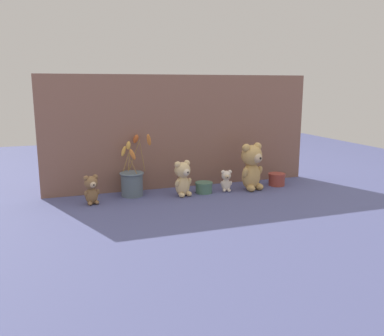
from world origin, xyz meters
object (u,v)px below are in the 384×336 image
at_px(teddy_bear_medium, 183,178).
at_px(teddy_bear_small, 91,189).
at_px(flower_vase, 132,180).
at_px(decorative_tin_short, 277,179).
at_px(teddy_bear_tiny, 226,180).
at_px(teddy_bear_large, 252,166).
at_px(decorative_tin_tall, 204,187).

height_order(teddy_bear_medium, teddy_bear_small, teddy_bear_medium).
bearing_deg(flower_vase, teddy_bear_small, -158.08).
bearing_deg(teddy_bear_medium, decorative_tin_short, 3.53).
distance_m(teddy_bear_tiny, flower_vase, 0.47).
height_order(teddy_bear_medium, flower_vase, flower_vase).
xyz_separation_m(teddy_bear_medium, teddy_bear_tiny, (0.23, 0.01, -0.03)).
bearing_deg(teddy_bear_medium, flower_vase, 159.62).
relative_size(teddy_bear_large, teddy_bear_tiny, 2.18).
relative_size(teddy_bear_large, decorative_tin_tall, 2.76).
xyz_separation_m(teddy_bear_tiny, decorative_tin_short, (0.31, 0.02, -0.02)).
xyz_separation_m(teddy_bear_large, teddy_bear_small, (-0.80, 0.01, -0.06)).
distance_m(teddy_bear_medium, decorative_tin_short, 0.55).
bearing_deg(decorative_tin_tall, decorative_tin_short, 1.72).
relative_size(teddy_bear_medium, decorative_tin_tall, 1.99).
xyz_separation_m(teddy_bear_small, teddy_bear_tiny, (0.67, 0.00, -0.01)).
bearing_deg(teddy_bear_tiny, decorative_tin_short, 4.57).
bearing_deg(teddy_bear_tiny, teddy_bear_small, -179.65).
xyz_separation_m(teddy_bear_medium, decorative_tin_short, (0.54, 0.03, -0.06)).
distance_m(teddy_bear_tiny, decorative_tin_short, 0.31).
distance_m(teddy_bear_medium, decorative_tin_tall, 0.14).
xyz_separation_m(teddy_bear_small, decorative_tin_tall, (0.55, 0.02, -0.04)).
bearing_deg(decorative_tin_short, teddy_bear_medium, -176.47).
distance_m(flower_vase, decorative_tin_short, 0.78).
bearing_deg(teddy_bear_small, decorative_tin_short, 1.68).
xyz_separation_m(teddy_bear_large, flower_vase, (-0.60, 0.09, -0.05)).
height_order(flower_vase, decorative_tin_short, flower_vase).
xyz_separation_m(teddy_bear_large, teddy_bear_tiny, (-0.14, 0.01, -0.07)).
distance_m(flower_vase, decorative_tin_tall, 0.36).
bearing_deg(decorative_tin_short, teddy_bear_large, -168.61).
bearing_deg(decorative_tin_short, teddy_bear_small, -178.32).
bearing_deg(decorative_tin_tall, flower_vase, 169.42).
bearing_deg(teddy_bear_tiny, teddy_bear_large, -4.09).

